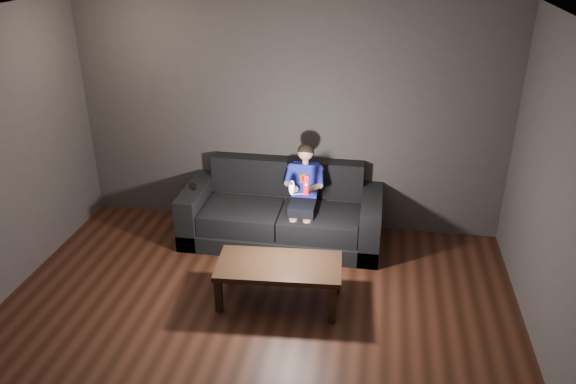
# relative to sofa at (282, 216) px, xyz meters

# --- Properties ---
(floor) EXTENTS (5.00, 5.00, 0.00)m
(floor) POSITION_rel_sofa_xyz_m (0.00, -2.06, -0.28)
(floor) COLOR black
(floor) RESTS_ON ground
(back_wall) EXTENTS (5.00, 0.04, 2.70)m
(back_wall) POSITION_rel_sofa_xyz_m (0.00, 0.44, 1.07)
(back_wall) COLOR #37302F
(back_wall) RESTS_ON ground
(ceiling) EXTENTS (5.00, 5.00, 0.02)m
(ceiling) POSITION_rel_sofa_xyz_m (0.00, -2.06, 2.42)
(ceiling) COLOR silver
(ceiling) RESTS_ON back_wall
(sofa) EXTENTS (2.26, 0.98, 0.87)m
(sofa) POSITION_rel_sofa_xyz_m (0.00, 0.00, 0.00)
(sofa) COLOR black
(sofa) RESTS_ON floor
(child) EXTENTS (0.43, 0.53, 1.06)m
(child) POSITION_rel_sofa_xyz_m (0.26, -0.07, 0.43)
(child) COLOR black
(child) RESTS_ON sofa
(wii_remote_red) EXTENTS (0.05, 0.08, 0.21)m
(wii_remote_red) POSITION_rel_sofa_xyz_m (0.34, -0.47, 0.64)
(wii_remote_red) COLOR red
(wii_remote_red) RESTS_ON child
(nunchuk_white) EXTENTS (0.07, 0.10, 0.16)m
(nunchuk_white) POSITION_rel_sofa_xyz_m (0.19, -0.47, 0.60)
(nunchuk_white) COLOR white
(nunchuk_white) RESTS_ON child
(wii_remote_black) EXTENTS (0.06, 0.15, 0.03)m
(wii_remote_black) POSITION_rel_sofa_xyz_m (-1.02, -0.08, 0.34)
(wii_remote_black) COLOR black
(wii_remote_black) RESTS_ON sofa
(coffee_table) EXTENTS (1.23, 0.68, 0.43)m
(coffee_table) POSITION_rel_sofa_xyz_m (0.19, -1.23, 0.09)
(coffee_table) COLOR black
(coffee_table) RESTS_ON floor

